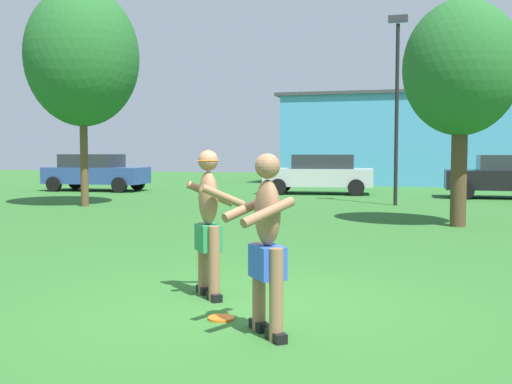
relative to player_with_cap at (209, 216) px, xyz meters
name	(u,v)px	position (x,y,z in m)	size (l,w,h in m)	color
ground_plane	(242,307)	(0.52, -0.35, -0.97)	(80.00, 80.00, 0.00)	#2D6628
player_with_cap	(209,216)	(0.00, 0.00, 0.00)	(0.77, 0.77, 1.75)	black
player_in_blue	(267,240)	(1.05, -1.27, -0.06)	(0.70, 0.89, 1.71)	black
frisbee	(221,318)	(0.46, -0.88, -0.95)	(0.27, 0.27, 0.03)	orange
car_blue_near_post	(95,172)	(-11.43, 16.62, -0.14)	(4.38, 2.19, 1.58)	#2D478C
car_silver_mid_lot	(320,173)	(-1.77, 17.43, -0.14)	(4.47, 2.41, 1.58)	silver
car_black_far_end	(509,176)	(5.23, 17.03, -0.14)	(4.35, 2.12, 1.58)	black
lamp_post	(397,90)	(1.44, 13.05, 2.66)	(0.60, 0.24, 5.94)	black
outbuilding_behind_lot	(422,139)	(2.05, 26.60, 1.36)	(14.36, 6.83, 4.65)	#4C9ED1
tree_right_field	(82,57)	(-7.87, 10.03, 3.63)	(3.47, 3.47, 6.74)	brown
tree_near_building	(461,69)	(3.12, 7.92, 2.60)	(2.60, 2.60, 5.13)	#4C3823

